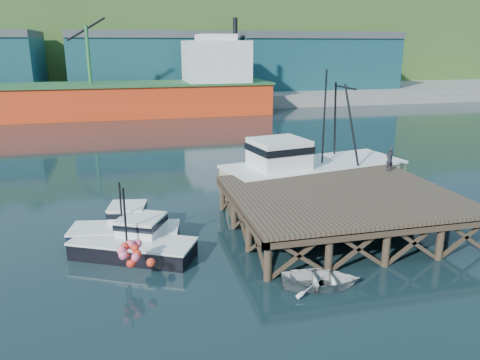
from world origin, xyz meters
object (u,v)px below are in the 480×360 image
object	(u,v)px
boat_black	(135,242)
trawler	(310,169)
boat_navy	(126,229)
dockworker	(390,159)
dinghy	(320,279)

from	to	relation	value
boat_black	trawler	size ratio (longest dim) A/B	0.48
boat_navy	dockworker	bearing A→B (deg)	19.07
boat_black	dinghy	xyz separation A→B (m)	(7.47, -5.13, -0.33)
trawler	dockworker	size ratio (longest dim) A/B	8.53
boat_navy	dinghy	xyz separation A→B (m)	(7.89, -6.94, -0.35)
boat_black	trawler	xyz separation A→B (m)	(11.99, 7.17, 1.05)
boat_navy	dinghy	world-z (taller)	boat_navy
boat_black	dinghy	world-z (taller)	boat_black
boat_navy	dockworker	xyz separation A→B (m)	(16.52, 2.34, 2.20)
trawler	dinghy	size ratio (longest dim) A/B	3.91
trawler	dockworker	world-z (taller)	trawler
dockworker	boat_navy	bearing A→B (deg)	-2.62
boat_black	dockworker	size ratio (longest dim) A/B	4.09
trawler	boat_navy	bearing A→B (deg)	-167.17
boat_black	dinghy	size ratio (longest dim) A/B	1.88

